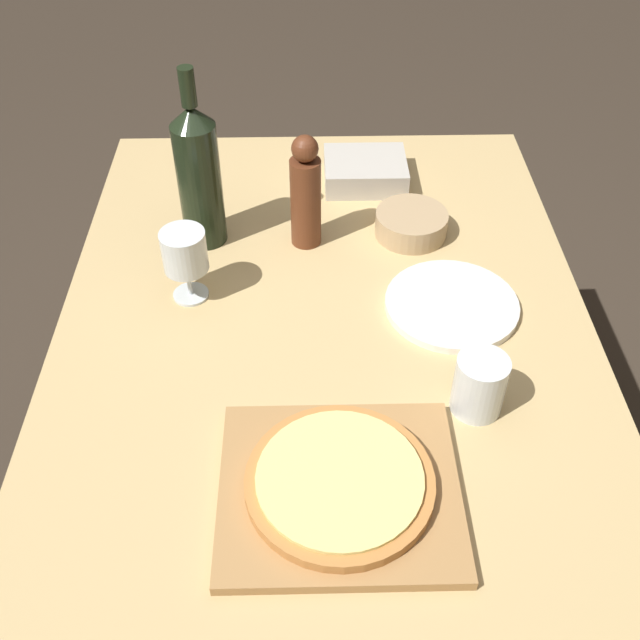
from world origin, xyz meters
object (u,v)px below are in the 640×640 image
pepper_mill (306,194)px  wine_glass (185,253)px  small_bowl (411,224)px  pizza (340,481)px  wine_bottle (199,174)px

pepper_mill → wine_glass: size_ratio=1.66×
pepper_mill → small_bowl: size_ratio=1.62×
wine_glass → pizza: bearing=-59.5°
pizza → pepper_mill: pepper_mill is taller
pizza → wine_glass: 0.50m
pizza → wine_bottle: bearing=111.7°
wine_glass → small_bowl: size_ratio=0.98×
pizza → pepper_mill: (-0.04, 0.59, 0.08)m
wine_bottle → pepper_mill: 0.20m
small_bowl → wine_glass: bearing=-157.0°
wine_glass → pepper_mill: bearing=36.9°
pepper_mill → small_bowl: 0.23m
pizza → small_bowl: (0.17, 0.60, -0.01)m
small_bowl → pepper_mill: bearing=-174.7°
pizza → wine_bottle: (-0.24, 0.60, 0.12)m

